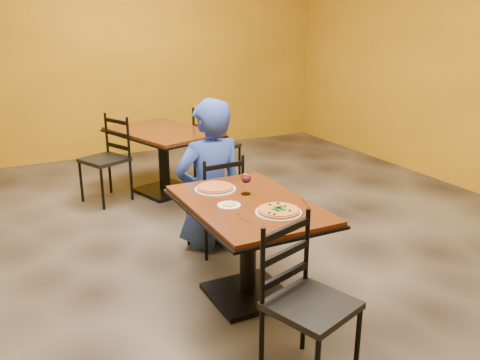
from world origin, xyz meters
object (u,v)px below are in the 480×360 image
chair_second_right (217,146)px  wine_glass (246,182)px  diner (210,174)px  pizza_main (279,210)px  plate_far (215,189)px  table_second (163,146)px  table_main (248,227)px  pizza_far (215,187)px  chair_second_left (104,160)px  plate_main (279,212)px  chair_main_near (311,306)px  side_plate (229,205)px  chair_main_far (215,202)px

chair_second_right → wine_glass: (-0.84, -2.38, 0.36)m
diner → pizza_main: 1.24m
diner → plate_far: (-0.22, -0.62, 0.08)m
table_second → pizza_main: size_ratio=5.25×
table_main → plate_far: (-0.10, 0.34, 0.20)m
table_second → pizza_far: 2.23m
chair_second_left → chair_second_right: bearing=66.1°
plate_main → wine_glass: size_ratio=1.72×
chair_second_right → pizza_main: bearing=138.0°
chair_main_near → pizza_far: size_ratio=3.36×
table_main → side_plate: 0.25m
plate_far → side_plate: size_ratio=1.94×
plate_main → wine_glass: (-0.02, 0.43, 0.08)m
plate_main → chair_second_right: bearing=73.7°
table_main → plate_main: bearing=-73.5°
table_main → diner: diner is taller
table_main → chair_main_far: size_ratio=1.39×
plate_main → pizza_main: bearing=0.0°
table_second → plate_main: size_ratio=4.81×
diner → table_main: bearing=80.3°
pizza_far → wine_glass: bearing=-48.7°
chair_second_right → pizza_main: 2.95m
table_second → pizza_far: pizza_far is taller
plate_main → pizza_far: pizza_far is taller
table_main → pizza_main: 0.36m
plate_main → table_second: bearing=87.2°
chair_second_right → chair_main_near: bearing=138.2°
chair_main_near → pizza_far: bearing=71.4°
plate_far → table_second: bearing=81.7°
pizza_main → diner: bearing=88.1°
chair_main_near → plate_far: chair_main_near is taller
chair_second_left → plate_main: 2.88m
table_second → chair_second_right: bearing=0.0°
chair_second_left → pizza_main: (0.54, -2.82, 0.29)m
chair_second_right → diner: diner is taller
diner → pizza_main: bearing=85.7°
chair_second_right → side_plate: 2.77m
pizza_main → side_plate: bearing=131.5°
plate_main → plate_far: same height
table_main → wine_glass: 0.33m
table_second → diner: size_ratio=1.11×
plate_main → table_main: bearing=106.5°
chair_main_far → wine_glass: wine_glass is taller
table_main → pizza_far: bearing=106.0°
table_main → pizza_main: pizza_main is taller
table_second → chair_main_far: bearing=-93.3°
table_main → table_second: (0.22, 2.54, 0.00)m
pizza_main → side_plate: size_ratio=1.77×
pizza_main → wine_glass: wine_glass is taller
chair_main_far → pizza_main: bearing=84.4°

